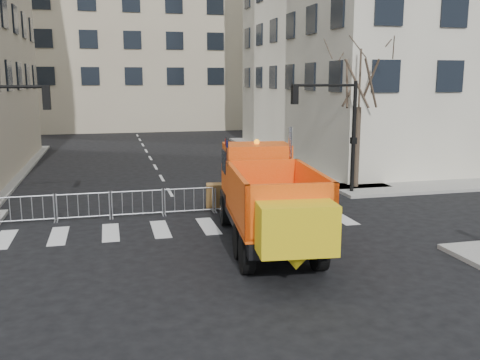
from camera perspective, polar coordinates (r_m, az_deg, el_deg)
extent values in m
plane|color=black|center=(15.07, -2.16, -10.57)|extent=(120.00, 120.00, 0.00)
cube|color=gray|center=(23.08, -6.49, -2.89)|extent=(64.00, 5.00, 0.15)
cube|color=tan|center=(66.15, -11.88, 16.13)|extent=(30.00, 18.00, 24.00)
cylinder|color=black|center=(26.02, 12.02, 4.35)|extent=(0.18, 0.18, 5.40)
cube|color=black|center=(17.86, 2.81, -3.94)|extent=(3.05, 7.46, 0.45)
cylinder|color=black|center=(20.31, -1.54, -3.30)|extent=(0.46, 1.14, 1.11)
cylinder|color=black|center=(20.65, 4.32, -3.10)|extent=(0.46, 1.14, 1.11)
cylinder|color=black|center=(16.55, 0.03, -6.56)|extent=(0.46, 1.14, 1.11)
cylinder|color=black|center=(16.97, 7.17, -6.21)|extent=(0.46, 1.14, 1.11)
cylinder|color=black|center=(15.32, 0.73, -8.00)|extent=(0.46, 1.14, 1.11)
cylinder|color=black|center=(15.77, 8.42, -7.57)|extent=(0.46, 1.14, 1.11)
cube|color=#FC510E|center=(20.81, 1.15, 0.16)|extent=(2.27, 1.82, 1.01)
cube|color=#FC510E|center=(19.43, 1.78, 1.22)|extent=(2.47, 1.84, 1.82)
cylinder|color=silver|center=(18.85, 5.35, 1.97)|extent=(0.14, 0.14, 2.42)
cube|color=#FC510E|center=(16.26, 3.78, -1.57)|extent=(2.96, 4.67, 1.66)
cube|color=yellow|center=(13.76, 6.09, -5.18)|extent=(2.11, 1.21, 1.31)
cube|color=brown|center=(22.67, 0.45, -1.56)|extent=(3.27, 0.91, 1.13)
imported|color=black|center=(21.71, -0.40, -1.29)|extent=(0.82, 0.68, 1.92)
imported|color=black|center=(22.10, 2.12, -1.41)|extent=(0.84, 0.67, 1.68)
imported|color=black|center=(22.39, 4.55, -1.29)|extent=(0.86, 1.04, 1.66)
cube|color=#A00C1F|center=(22.83, 2.42, -1.37)|extent=(0.48, 0.44, 1.10)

